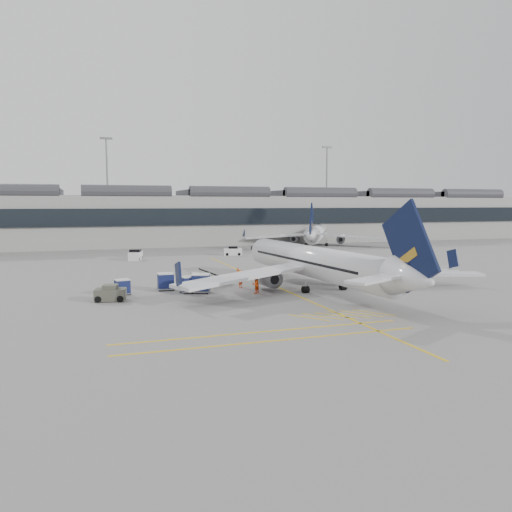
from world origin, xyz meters
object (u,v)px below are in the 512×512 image
object	(u,v)px
ramp_agent_a	(241,279)
ramp_agent_b	(255,284)
pushback_tug	(110,294)
airliner_main	(317,263)
belt_loader	(205,281)
baggage_cart_a	(189,284)

from	to	relation	value
ramp_agent_a	ramp_agent_b	distance (m)	3.78
ramp_agent_a	pushback_tug	world-z (taller)	ramp_agent_a
pushback_tug	ramp_agent_b	bearing A→B (deg)	9.55
airliner_main	pushback_tug	world-z (taller)	airliner_main
airliner_main	belt_loader	size ratio (longest dim) A/B	7.36
belt_loader	ramp_agent_b	world-z (taller)	belt_loader
belt_loader	ramp_agent_b	bearing A→B (deg)	-62.67
airliner_main	baggage_cart_a	xyz separation A→B (m)	(-13.69, 2.19, -1.91)
belt_loader	pushback_tug	xyz separation A→B (m)	(-10.57, -5.81, 0.12)
pushback_tug	ramp_agent_a	bearing A→B (deg)	24.61
baggage_cart_a	ramp_agent_a	xyz separation A→B (m)	(6.08, 1.26, 0.04)
ramp_agent_a	pushback_tug	xyz separation A→B (m)	(-14.02, -3.21, -0.27)
airliner_main	baggage_cart_a	bearing A→B (deg)	166.49
airliner_main	pushback_tug	size ratio (longest dim) A/B	11.73
airliner_main	baggage_cart_a	size ratio (longest dim) A/B	19.37
baggage_cart_a	pushback_tug	xyz separation A→B (m)	(-7.95, -1.95, -0.24)
ramp_agent_b	pushback_tug	world-z (taller)	ramp_agent_b
ramp_agent_b	ramp_agent_a	bearing A→B (deg)	-120.26
baggage_cart_a	ramp_agent_a	distance (m)	6.20
ramp_agent_a	ramp_agent_b	size ratio (longest dim) A/B	1.00
belt_loader	ramp_agent_a	xyz separation A→B (m)	(3.45, -2.60, 0.39)
belt_loader	ramp_agent_b	xyz separation A→B (m)	(3.88, -6.36, 0.39)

